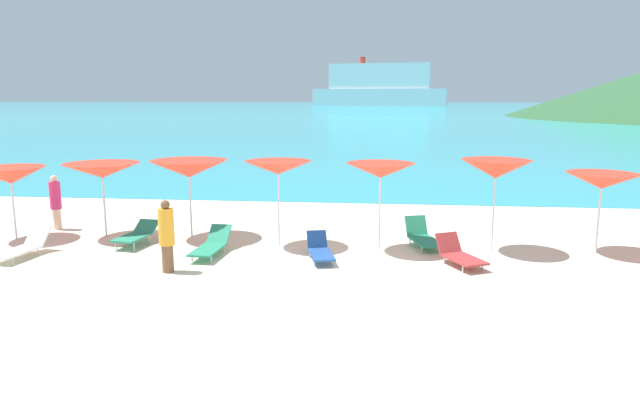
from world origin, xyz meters
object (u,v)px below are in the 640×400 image
(umbrella_4, at_px, (380,171))
(lounge_chair_0, at_px, (320,250))
(lounge_chair_3, at_px, (211,245))
(beachgoer_0, at_px, (56,201))
(umbrella_1, at_px, (102,171))
(beachgoer_3, at_px, (167,235))
(cruise_ship, at_px, (379,87))
(lounge_chair_4, at_px, (136,234))
(umbrella_2, at_px, (189,169))
(umbrella_3, at_px, (278,168))
(umbrella_0, at_px, (10,176))
(umbrella_5, at_px, (496,169))
(umbrella_6, at_px, (602,181))
(lounge_chair_1, at_px, (459,254))
(lounge_chair_2, at_px, (423,236))
(lounge_chair_5, at_px, (23,247))

(umbrella_4, height_order, lounge_chair_0, umbrella_4)
(umbrella_4, distance_m, lounge_chair_0, 2.58)
(lounge_chair_3, xyz_separation_m, beachgoer_0, (-5.49, 2.26, 0.61))
(umbrella_1, bearing_deg, beachgoer_3, -45.29)
(cruise_ship, bearing_deg, lounge_chair_0, -81.29)
(lounge_chair_0, bearing_deg, beachgoer_0, 148.78)
(umbrella_1, bearing_deg, lounge_chair_4, -32.38)
(lounge_chair_3, bearing_deg, umbrella_1, 160.35)
(cruise_ship, bearing_deg, umbrella_2, -82.18)
(umbrella_1, height_order, umbrella_3, umbrella_3)
(umbrella_0, height_order, umbrella_5, umbrella_5)
(umbrella_0, distance_m, umbrella_1, 2.48)
(umbrella_3, height_order, umbrella_4, umbrella_3)
(lounge_chair_3, height_order, cruise_ship, cruise_ship)
(umbrella_1, xyz_separation_m, cruise_ship, (6.59, 250.67, 6.58))
(umbrella_3, height_order, beachgoer_0, umbrella_3)
(umbrella_2, height_order, umbrella_3, umbrella_3)
(umbrella_6, height_order, lounge_chair_3, umbrella_6)
(umbrella_2, relative_size, umbrella_6, 1.10)
(umbrella_3, relative_size, cruise_ship, 0.04)
(lounge_chair_1, bearing_deg, lounge_chair_4, 146.57)
(lounge_chair_4, height_order, beachgoer_0, beachgoer_0)
(umbrella_2, height_order, umbrella_6, umbrella_2)
(lounge_chair_2, bearing_deg, umbrella_5, -27.28)
(umbrella_3, distance_m, umbrella_5, 5.61)
(lounge_chair_2, bearing_deg, lounge_chair_0, -167.15)
(umbrella_0, xyz_separation_m, beachgoer_0, (0.52, 1.23, -0.94))
(umbrella_5, height_order, cruise_ship, cruise_ship)
(lounge_chair_1, xyz_separation_m, cruise_ship, (-3.16, 252.45, 8.23))
(umbrella_1, height_order, lounge_chair_4, umbrella_1)
(lounge_chair_1, height_order, cruise_ship, cruise_ship)
(lounge_chair_3, bearing_deg, beachgoer_0, 161.31)
(lounge_chair_2, bearing_deg, lounge_chair_1, -83.40)
(beachgoer_3, bearing_deg, umbrella_4, -135.04)
(umbrella_5, height_order, umbrella_6, umbrella_5)
(umbrella_1, bearing_deg, beachgoer_0, 159.45)
(lounge_chair_3, height_order, beachgoer_3, beachgoer_3)
(cruise_ship, bearing_deg, lounge_chair_5, -82.98)
(umbrella_2, bearing_deg, umbrella_1, -176.57)
(umbrella_0, bearing_deg, umbrella_4, -0.75)
(umbrella_0, xyz_separation_m, lounge_chair_5, (1.35, -1.71, -1.55))
(umbrella_1, distance_m, umbrella_6, 13.41)
(beachgoer_0, bearing_deg, lounge_chair_5, -143.27)
(umbrella_1, xyz_separation_m, umbrella_6, (13.41, -0.32, -0.04))
(lounge_chair_2, bearing_deg, cruise_ship, 72.83)
(umbrella_5, distance_m, lounge_chair_1, 2.53)
(umbrella_3, bearing_deg, lounge_chair_3, -145.61)
(umbrella_0, bearing_deg, lounge_chair_4, -4.52)
(umbrella_6, bearing_deg, umbrella_2, 177.54)
(umbrella_2, relative_size, lounge_chair_5, 1.37)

